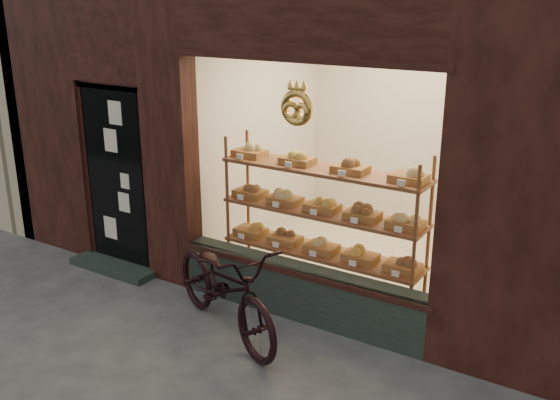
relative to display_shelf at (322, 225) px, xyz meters
The scene contains 2 objects.
display_shelf is the anchor object (origin of this frame).
bicycle 1.23m from the display_shelf, 112.70° to the right, with size 0.64×1.84×0.97m, color black.
Camera 1 is at (3.31, -2.78, 3.12)m, focal length 40.00 mm.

